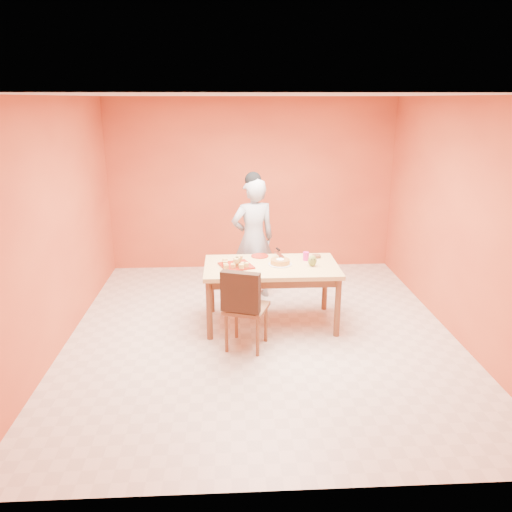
{
  "coord_description": "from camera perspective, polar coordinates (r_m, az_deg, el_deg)",
  "views": [
    {
      "loc": [
        -0.36,
        -5.37,
        2.67
      ],
      "look_at": [
        -0.05,
        0.3,
        0.87
      ],
      "focal_mm": 35.0,
      "sensor_mm": 36.0,
      "label": 1
    }
  ],
  "objects": [
    {
      "name": "pastry_platter",
      "position": [
        5.93,
        -2.27,
        -1.1
      ],
      "size": [
        0.45,
        0.45,
        0.02
      ],
      "primitive_type": "cube",
      "rotation": [
        0.0,
        0.0,
        0.35
      ],
      "color": "maroon",
      "rests_on": "dining_table"
    },
    {
      "name": "white_cake_plate",
      "position": [
        5.99,
        2.77,
        -0.94
      ],
      "size": [
        0.31,
        0.31,
        0.01
      ],
      "primitive_type": "cylinder",
      "rotation": [
        0.0,
        0.0,
        0.11
      ],
      "color": "silver",
      "rests_on": "dining_table"
    },
    {
      "name": "wall_right",
      "position": [
        6.11,
        22.3,
        3.79
      ],
      "size": [
        0.0,
        5.0,
        5.0
      ],
      "primitive_type": "plane",
      "rotation": [
        1.57,
        0.0,
        -1.57
      ],
      "color": "#D15830",
      "rests_on": "floor"
    },
    {
      "name": "dining_chair",
      "position": [
        5.48,
        -1.09,
        -5.78
      ],
      "size": [
        0.57,
        0.63,
        0.96
      ],
      "rotation": [
        0.0,
        0.0,
        -0.33
      ],
      "color": "brown",
      "rests_on": "floor"
    },
    {
      "name": "cake_server",
      "position": [
        6.15,
        2.7,
        0.17
      ],
      "size": [
        0.11,
        0.28,
        0.01
      ],
      "primitive_type": "cube",
      "rotation": [
        0.0,
        0.0,
        0.23
      ],
      "color": "silver",
      "rests_on": "sponge_cake"
    },
    {
      "name": "wall_left",
      "position": [
        5.84,
        -21.95,
        3.24
      ],
      "size": [
        0.0,
        5.0,
        5.0
      ],
      "primitive_type": "plane",
      "rotation": [
        1.57,
        0.0,
        1.57
      ],
      "color": "#D15830",
      "rests_on": "floor"
    },
    {
      "name": "checker_tin",
      "position": [
        6.3,
        6.91,
        -0.03
      ],
      "size": [
        0.11,
        0.11,
        0.03
      ],
      "primitive_type": "cylinder",
      "rotation": [
        0.0,
        0.0,
        -0.0
      ],
      "color": "#3A1A10",
      "rests_on": "dining_table"
    },
    {
      "name": "magenta_glass",
      "position": [
        6.17,
        5.73,
        -0.02
      ],
      "size": [
        0.08,
        0.08,
        0.1
      ],
      "primitive_type": "cylinder",
      "rotation": [
        0.0,
        0.0,
        -0.07
      ],
      "color": "#CD1E83",
      "rests_on": "dining_table"
    },
    {
      "name": "sponge_cake",
      "position": [
        5.98,
        2.77,
        -0.65
      ],
      "size": [
        0.29,
        0.29,
        0.05
      ],
      "primitive_type": "cylinder",
      "rotation": [
        0.0,
        0.0,
        0.28
      ],
      "color": "gold",
      "rests_on": "white_cake_plate"
    },
    {
      "name": "dining_table",
      "position": [
        6.01,
        1.76,
        -1.9
      ],
      "size": [
        1.6,
        0.9,
        0.76
      ],
      "color": "#DCB973",
      "rests_on": "floor"
    },
    {
      "name": "wall_back",
      "position": [
        7.98,
        -0.5,
        8.08
      ],
      "size": [
        4.5,
        0.0,
        4.5
      ],
      "primitive_type": "plane",
      "rotation": [
        1.57,
        0.0,
        0.0
      ],
      "color": "#D15830",
      "rests_on": "floor"
    },
    {
      "name": "person",
      "position": [
        6.8,
        -0.32,
        1.94
      ],
      "size": [
        0.7,
        0.55,
        1.67
      ],
      "primitive_type": "imported",
      "rotation": [
        0.0,
        0.0,
        3.42
      ],
      "color": "gray",
      "rests_on": "floor"
    },
    {
      "name": "egg_ornament",
      "position": [
        5.96,
        6.46,
        -0.54
      ],
      "size": [
        0.12,
        0.1,
        0.13
      ],
      "primitive_type": "ellipsoid",
      "rotation": [
        0.0,
        0.0,
        0.22
      ],
      "color": "olive",
      "rests_on": "dining_table"
    },
    {
      "name": "ceiling",
      "position": [
        5.38,
        0.74,
        17.91
      ],
      "size": [
        5.0,
        5.0,
        0.0
      ],
      "primitive_type": "plane",
      "rotation": [
        3.14,
        0.0,
        0.0
      ],
      "color": "silver",
      "rests_on": "wall_back"
    },
    {
      "name": "pastry_pile",
      "position": [
        5.91,
        -2.28,
        -0.54
      ],
      "size": [
        0.32,
        0.32,
        0.1
      ],
      "primitive_type": null,
      "color": "tan",
      "rests_on": "pastry_platter"
    },
    {
      "name": "floor",
      "position": [
        6.0,
        0.64,
        -8.81
      ],
      "size": [
        5.0,
        5.0,
        0.0
      ],
      "primitive_type": "plane",
      "color": "silver",
      "rests_on": "ground"
    },
    {
      "name": "red_dinner_plate",
      "position": [
        6.3,
        0.44,
        0.01
      ],
      "size": [
        0.26,
        0.26,
        0.01
      ],
      "primitive_type": "cylinder",
      "rotation": [
        0.0,
        0.0,
        0.18
      ],
      "color": "maroon",
      "rests_on": "dining_table"
    }
  ]
}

